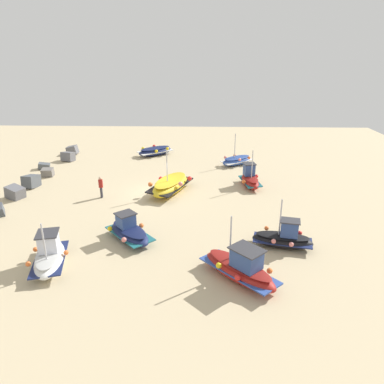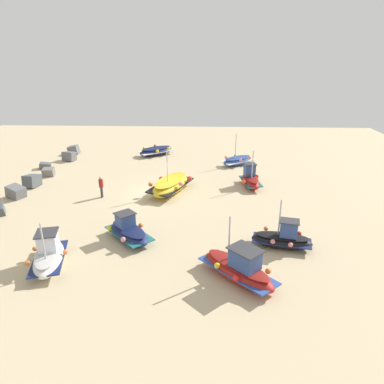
{
  "view_description": "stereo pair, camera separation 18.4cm",
  "coord_description": "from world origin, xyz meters",
  "px_view_note": "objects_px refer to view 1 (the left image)",
  "views": [
    {
      "loc": [
        -25.77,
        -3.46,
        10.02
      ],
      "look_at": [
        -2.02,
        -2.67,
        0.9
      ],
      "focal_mm": 33.31,
      "sensor_mm": 36.0,
      "label": 1
    },
    {
      "loc": [
        -25.77,
        -3.64,
        10.02
      ],
      "look_at": [
        -2.02,
        -2.67,
        0.9
      ],
      "focal_mm": 33.31,
      "sensor_mm": 36.0,
      "label": 2
    }
  ],
  "objects_px": {
    "fishing_boat_6": "(50,256)",
    "person_walking": "(101,186)",
    "fishing_boat_0": "(237,160)",
    "fishing_boat_2": "(250,179)",
    "fishing_boat_7": "(283,238)",
    "fishing_boat_5": "(171,185)",
    "fishing_boat_1": "(129,232)",
    "fishing_boat_4": "(240,268)",
    "fishing_boat_3": "(155,151)"
  },
  "relations": [
    {
      "from": "fishing_boat_6",
      "to": "person_walking",
      "type": "bearing_deg",
      "value": -14.26
    },
    {
      "from": "fishing_boat_0",
      "to": "fishing_boat_2",
      "type": "bearing_deg",
      "value": -121.65
    },
    {
      "from": "person_walking",
      "to": "fishing_boat_7",
      "type": "bearing_deg",
      "value": -30.91
    },
    {
      "from": "fishing_boat_0",
      "to": "fishing_boat_5",
      "type": "xyz_separation_m",
      "value": [
        -7.67,
        5.82,
        0.15
      ]
    },
    {
      "from": "fishing_boat_1",
      "to": "fishing_boat_4",
      "type": "bearing_deg",
      "value": -163.62
    },
    {
      "from": "fishing_boat_5",
      "to": "fishing_boat_7",
      "type": "relative_size",
      "value": 1.49
    },
    {
      "from": "fishing_boat_1",
      "to": "fishing_boat_2",
      "type": "bearing_deg",
      "value": -82.52
    },
    {
      "from": "fishing_boat_4",
      "to": "fishing_boat_5",
      "type": "distance_m",
      "value": 12.32
    },
    {
      "from": "fishing_boat_4",
      "to": "fishing_boat_0",
      "type": "bearing_deg",
      "value": 131.65
    },
    {
      "from": "fishing_boat_6",
      "to": "fishing_boat_7",
      "type": "bearing_deg",
      "value": -92.98
    },
    {
      "from": "fishing_boat_1",
      "to": "fishing_boat_6",
      "type": "distance_m",
      "value": 4.5
    },
    {
      "from": "fishing_boat_0",
      "to": "fishing_boat_5",
      "type": "relative_size",
      "value": 0.67
    },
    {
      "from": "fishing_boat_0",
      "to": "fishing_boat_4",
      "type": "height_order",
      "value": "fishing_boat_0"
    },
    {
      "from": "fishing_boat_0",
      "to": "fishing_boat_2",
      "type": "xyz_separation_m",
      "value": [
        -6.07,
        -0.53,
        0.15
      ]
    },
    {
      "from": "fishing_boat_5",
      "to": "person_walking",
      "type": "relative_size",
      "value": 3.18
    },
    {
      "from": "fishing_boat_2",
      "to": "fishing_boat_3",
      "type": "height_order",
      "value": "fishing_boat_2"
    },
    {
      "from": "fishing_boat_5",
      "to": "fishing_boat_2",
      "type": "bearing_deg",
      "value": -54.68
    },
    {
      "from": "fishing_boat_7",
      "to": "person_walking",
      "type": "xyz_separation_m",
      "value": [
        7.02,
        12.14,
        0.41
      ]
    },
    {
      "from": "fishing_boat_1",
      "to": "fishing_boat_6",
      "type": "relative_size",
      "value": 0.93
    },
    {
      "from": "fishing_boat_7",
      "to": "fishing_boat_4",
      "type": "bearing_deg",
      "value": -117.47
    },
    {
      "from": "fishing_boat_0",
      "to": "fishing_boat_2",
      "type": "distance_m",
      "value": 6.09
    },
    {
      "from": "fishing_boat_0",
      "to": "fishing_boat_2",
      "type": "height_order",
      "value": "fishing_boat_0"
    },
    {
      "from": "fishing_boat_4",
      "to": "fishing_boat_7",
      "type": "bearing_deg",
      "value": 96.01
    },
    {
      "from": "fishing_boat_1",
      "to": "fishing_boat_7",
      "type": "bearing_deg",
      "value": -135.34
    },
    {
      "from": "fishing_boat_5",
      "to": "fishing_boat_0",
      "type": "bearing_deg",
      "value": -16.04
    },
    {
      "from": "fishing_boat_0",
      "to": "fishing_boat_7",
      "type": "relative_size",
      "value": 1.0
    },
    {
      "from": "fishing_boat_3",
      "to": "fishing_boat_5",
      "type": "xyz_separation_m",
      "value": [
        -10.96,
        -2.62,
        0.13
      ]
    },
    {
      "from": "fishing_boat_1",
      "to": "fishing_boat_7",
      "type": "height_order",
      "value": "fishing_boat_7"
    },
    {
      "from": "fishing_boat_1",
      "to": "fishing_boat_6",
      "type": "height_order",
      "value": "fishing_boat_6"
    },
    {
      "from": "fishing_boat_6",
      "to": "fishing_boat_1",
      "type": "bearing_deg",
      "value": -64.39
    },
    {
      "from": "fishing_boat_2",
      "to": "fishing_boat_3",
      "type": "distance_m",
      "value": 12.97
    },
    {
      "from": "fishing_boat_2",
      "to": "fishing_boat_0",
      "type": "bearing_deg",
      "value": -4.58
    },
    {
      "from": "fishing_boat_0",
      "to": "fishing_boat_6",
      "type": "relative_size",
      "value": 0.93
    },
    {
      "from": "fishing_boat_1",
      "to": "fishing_boat_0",
      "type": "bearing_deg",
      "value": -67.85
    },
    {
      "from": "fishing_boat_5",
      "to": "fishing_boat_6",
      "type": "bearing_deg",
      "value": 175.23
    },
    {
      "from": "fishing_boat_2",
      "to": "fishing_boat_6",
      "type": "distance_m",
      "value": 16.83
    },
    {
      "from": "fishing_boat_7",
      "to": "person_walking",
      "type": "distance_m",
      "value": 14.03
    },
    {
      "from": "fishing_boat_7",
      "to": "fishing_boat_0",
      "type": "bearing_deg",
      "value": 106.93
    },
    {
      "from": "fishing_boat_1",
      "to": "fishing_boat_3",
      "type": "bearing_deg",
      "value": -39.09
    },
    {
      "from": "fishing_boat_2",
      "to": "fishing_boat_4",
      "type": "bearing_deg",
      "value": 161.7
    },
    {
      "from": "fishing_boat_2",
      "to": "fishing_boat_3",
      "type": "bearing_deg",
      "value": 34.23
    },
    {
      "from": "fishing_boat_3",
      "to": "fishing_boat_5",
      "type": "height_order",
      "value": "fishing_boat_5"
    },
    {
      "from": "fishing_boat_3",
      "to": "fishing_boat_4",
      "type": "height_order",
      "value": "fishing_boat_4"
    },
    {
      "from": "fishing_boat_5",
      "to": "fishing_boat_7",
      "type": "bearing_deg",
      "value": -118.58
    },
    {
      "from": "fishing_boat_3",
      "to": "fishing_boat_7",
      "type": "height_order",
      "value": "fishing_boat_7"
    },
    {
      "from": "fishing_boat_0",
      "to": "person_walking",
      "type": "bearing_deg",
      "value": -177.25
    },
    {
      "from": "fishing_boat_5",
      "to": "fishing_boat_6",
      "type": "distance_m",
      "value": 11.84
    },
    {
      "from": "fishing_boat_5",
      "to": "person_walking",
      "type": "distance_m",
      "value": 5.27
    },
    {
      "from": "fishing_boat_3",
      "to": "fishing_boat_0",
      "type": "bearing_deg",
      "value": -58.87
    },
    {
      "from": "fishing_boat_3",
      "to": "fishing_boat_6",
      "type": "relative_size",
      "value": 1.05
    }
  ]
}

